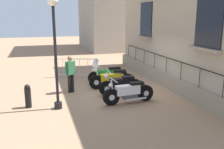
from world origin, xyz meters
TOP-DOWN VIEW (x-y plane):
  - ground_plane at (0.00, 0.00)m, footprint 60.00×60.00m
  - building_facade at (-2.58, -0.00)m, footprint 0.82×11.98m
  - motorcycle_green at (0.22, -1.58)m, footprint 2.08×0.59m
  - motorcycle_yellow at (0.31, -0.54)m, footprint 2.16×0.65m
  - motorcycle_black at (0.22, 0.50)m, footprint 1.91×0.74m
  - motorcycle_white at (0.26, 1.53)m, footprint 2.10×0.69m
  - lamppost at (2.93, 1.35)m, footprint 0.37×0.37m
  - crowd_barrier at (1.59, -3.16)m, footprint 2.21×0.77m
  - bollard at (3.97, 0.92)m, footprint 0.23×0.23m
  - pedestrian_standing at (2.21, -0.51)m, footprint 0.47×0.37m

SIDE VIEW (x-z plane):
  - ground_plane at x=0.00m, z-range 0.00..0.00m
  - motorcycle_white at x=0.26m, z-range -0.07..0.92m
  - motorcycle_green at x=0.22m, z-range -0.18..1.03m
  - motorcycle_black at x=0.22m, z-range -0.09..0.97m
  - bollard at x=3.97m, z-range 0.00..0.89m
  - motorcycle_yellow at x=0.31m, z-range -0.25..1.16m
  - crowd_barrier at x=1.59m, z-range 0.04..1.09m
  - pedestrian_standing at x=2.21m, z-range 0.10..1.74m
  - lamppost at x=2.93m, z-range 0.47..4.46m
  - building_facade at x=-2.58m, z-range -0.11..7.58m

